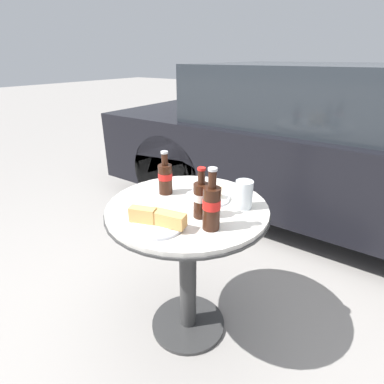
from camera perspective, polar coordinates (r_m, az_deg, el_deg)
ground_plane at (r=1.78m, az=-0.72°, el=-23.83°), size 30.00×30.00×0.00m
bistro_table at (r=1.42m, az=-0.84°, el=-8.96°), size 0.73×0.73×0.73m
cola_bottle_left at (r=1.11m, az=3.75°, el=-2.61°), size 0.07×0.07×0.25m
cola_bottle_right at (r=1.20m, az=1.76°, el=-1.15°), size 0.07×0.07×0.21m
cola_bottle_center at (r=1.42m, az=-5.11°, el=2.83°), size 0.07×0.07×0.21m
drinking_glass at (r=1.31m, az=9.83°, el=-0.67°), size 0.08×0.08×0.12m
lunch_plate_near at (r=1.17m, az=-6.84°, el=-5.45°), size 0.24×0.23×0.07m
lunch_plate_far at (r=1.39m, az=3.00°, el=-0.63°), size 0.21×0.21×0.06m
parked_car at (r=2.90m, az=25.52°, el=7.84°), size 4.01×1.76×1.27m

